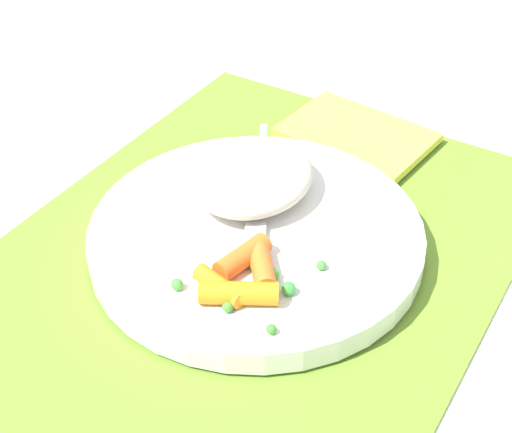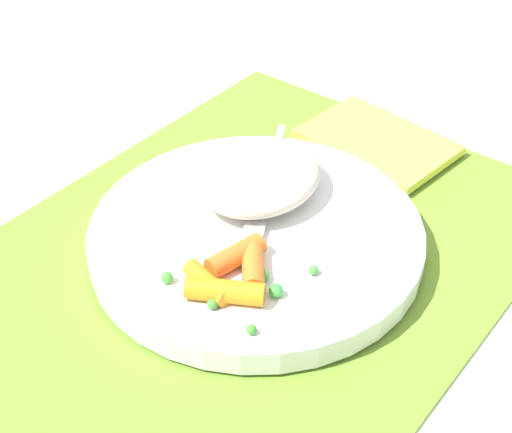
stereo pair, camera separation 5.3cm
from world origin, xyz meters
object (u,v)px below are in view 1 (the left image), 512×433
rice_mound (252,176)px  carrot_portion (243,275)px  fork (258,203)px  plate (256,237)px  napkin (355,134)px

rice_mound → carrot_portion: rice_mound is taller
carrot_portion → fork: (-0.08, -0.04, -0.00)m
fork → plate: bearing=28.4°
plate → carrot_portion: carrot_portion is taller
plate → fork: (-0.02, -0.01, 0.01)m
plate → rice_mound: size_ratio=2.38×
plate → fork: 0.03m
plate → fork: size_ratio=1.53×
napkin → fork: bearing=-3.7°
plate → napkin: bearing=-179.3°
fork → napkin: 0.16m
carrot_portion → fork: bearing=-155.5°
fork → rice_mound: bearing=-132.8°
plate → rice_mound: 0.05m
fork → carrot_portion: bearing=24.5°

